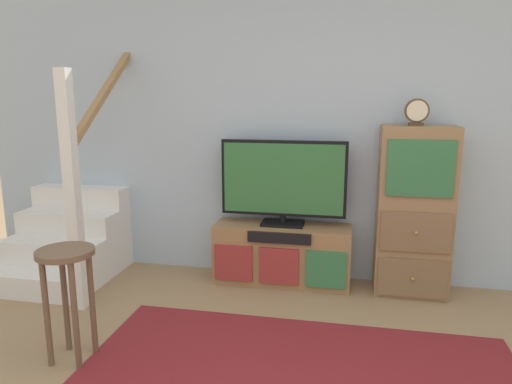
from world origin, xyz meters
TOP-DOWN VIEW (x-y plane):
  - back_wall at (0.00, 2.46)m, footprint 6.40×0.12m
  - media_console at (-0.30, 2.19)m, footprint 1.17×0.38m
  - television at (-0.30, 2.22)m, footprint 1.06×0.22m
  - side_cabinet at (0.77, 2.20)m, footprint 0.58×0.38m
  - desk_clock at (0.73, 2.19)m, footprint 0.18×0.08m
  - staircase at (-2.24, 2.20)m, footprint 1.00×1.36m
  - bar_stool_near at (-1.40, 0.74)m, footprint 0.34×0.34m

SIDE VIEW (x-z plane):
  - media_console at x=-0.30m, z-range 0.00..0.52m
  - staircase at x=-2.24m, z-range -0.73..1.47m
  - bar_stool_near at x=-1.40m, z-range 0.17..0.89m
  - side_cabinet at x=0.77m, z-range 0.00..1.38m
  - television at x=-0.30m, z-range 0.54..1.27m
  - back_wall at x=0.00m, z-range 0.00..2.70m
  - desk_clock at x=0.73m, z-range 1.38..1.59m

